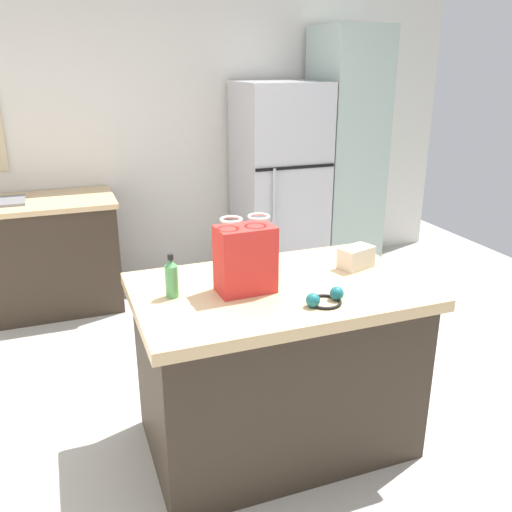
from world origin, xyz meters
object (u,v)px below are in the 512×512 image
Objects in this scene: tall_cabinet at (344,155)px; refrigerator at (279,184)px; kitchen_island at (277,366)px; shopping_bag at (245,259)px; bottle at (172,278)px; ear_defenders at (325,299)px; small_box at (356,257)px.

refrigerator is at bearing -179.97° from tall_cabinet.
kitchen_island is 0.79× the size of refrigerator.
shopping_bag reaches higher than bottle.
tall_cabinet is 11.08× the size of ear_defenders.
ear_defenders is (-0.36, -0.34, -0.03)m from small_box.
refrigerator is (0.91, 2.16, 0.42)m from kitchen_island.
small_box is 0.91× the size of ear_defenders.
bottle is at bearing 170.89° from shopping_bag.
tall_cabinet is at bearing 51.49° from shopping_bag.
kitchen_island is at bearing -5.77° from bottle.
refrigerator is 2.42m from shopping_bag.
shopping_bag is (-1.72, -2.16, -0.05)m from tall_cabinet.
shopping_bag is at bearing -116.49° from refrigerator.
ear_defenders reaches higher than kitchen_island.
bottle is (-0.33, 0.05, -0.07)m from shopping_bag.
small_box is at bearing 10.12° from kitchen_island.
tall_cabinet is 2.94m from bottle.
tall_cabinet reaches higher than ear_defenders.
bottle is at bearing 153.50° from ear_defenders.
ear_defenders is (0.12, -0.26, 0.46)m from kitchen_island.
small_box is 0.87× the size of bottle.
bottle is (-1.41, -2.11, 0.11)m from refrigerator.
ear_defenders is (-0.79, -2.41, 0.04)m from refrigerator.
kitchen_island is 0.63× the size of tall_cabinet.
small_box is 0.97m from bottle.
bottle is 0.69m from ear_defenders.
shopping_bag is 2.02× the size of small_box.
ear_defenders is at bearing -41.93° from shopping_bag.
tall_cabinet is 2.34m from small_box.
tall_cabinet is 10.62× the size of bottle.
bottle reaches higher than small_box.
small_box reaches higher than kitchen_island.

